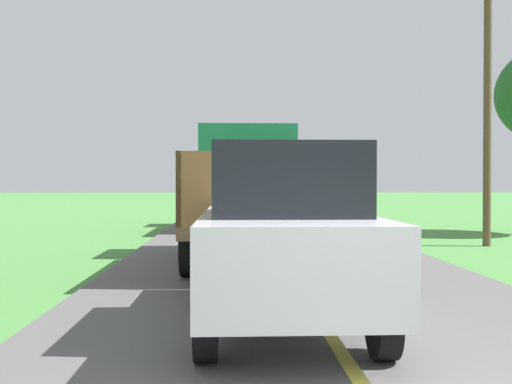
{
  "coord_description": "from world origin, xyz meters",
  "views": [
    {
      "loc": [
        -0.99,
        -2.42,
        1.62
      ],
      "look_at": [
        -0.39,
        11.96,
        1.4
      ],
      "focal_mm": 41.26,
      "sensor_mm": 36.0,
      "label": 1
    }
  ],
  "objects_px": {
    "following_car": "(283,234)",
    "banana_truck_far": "(234,187)",
    "banana_truck_near": "(248,190)",
    "utility_pole_roadside": "(487,102)"
  },
  "relations": [
    {
      "from": "banana_truck_near",
      "to": "following_car",
      "type": "height_order",
      "value": "banana_truck_near"
    },
    {
      "from": "banana_truck_far",
      "to": "banana_truck_near",
      "type": "bearing_deg",
      "value": -88.48
    },
    {
      "from": "banana_truck_far",
      "to": "utility_pole_roadside",
      "type": "distance_m",
      "value": 9.4
    },
    {
      "from": "utility_pole_roadside",
      "to": "following_car",
      "type": "height_order",
      "value": "utility_pole_roadside"
    },
    {
      "from": "banana_truck_near",
      "to": "banana_truck_far",
      "type": "height_order",
      "value": "same"
    },
    {
      "from": "banana_truck_near",
      "to": "utility_pole_roadside",
      "type": "xyz_separation_m",
      "value": [
        6.21,
        2.57,
        2.22
      ]
    },
    {
      "from": "banana_truck_near",
      "to": "following_car",
      "type": "bearing_deg",
      "value": -88.0
    },
    {
      "from": "following_car",
      "to": "banana_truck_far",
      "type": "bearing_deg",
      "value": 91.71
    },
    {
      "from": "banana_truck_far",
      "to": "following_car",
      "type": "xyz_separation_m",
      "value": [
        0.45,
        -15.0,
        -0.4
      ]
    },
    {
      "from": "banana_truck_near",
      "to": "banana_truck_far",
      "type": "relative_size",
      "value": 1.0
    }
  ]
}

